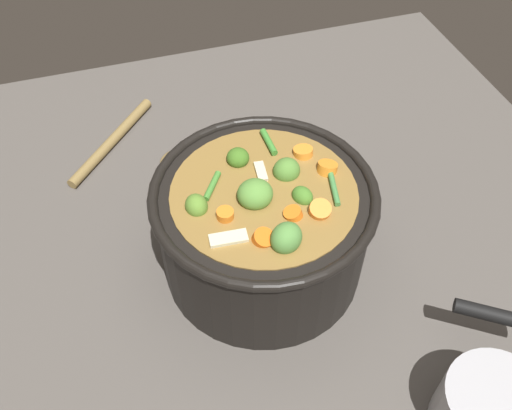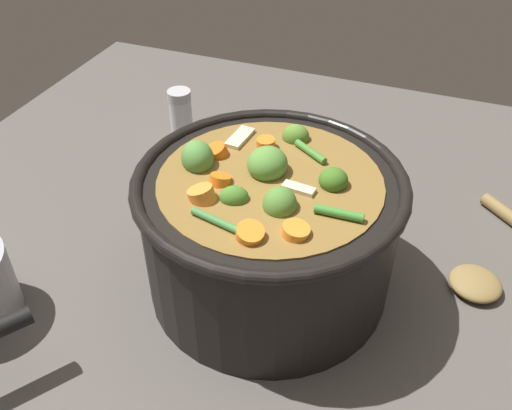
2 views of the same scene
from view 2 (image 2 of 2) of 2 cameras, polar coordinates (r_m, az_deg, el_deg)
The scene contains 3 objects.
ground_plane at distance 0.67m, azimuth 1.24°, elevation -7.69°, with size 1.10×1.10×0.00m, color #514C47.
cooking_pot at distance 0.62m, azimuth 1.32°, elevation -2.52°, with size 0.29×0.29×0.17m.
salt_shaker at distance 0.91m, azimuth -7.61°, elevation 9.04°, with size 0.04×0.04×0.08m.
Camera 2 is at (0.15, -0.44, 0.49)m, focal length 39.54 mm.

